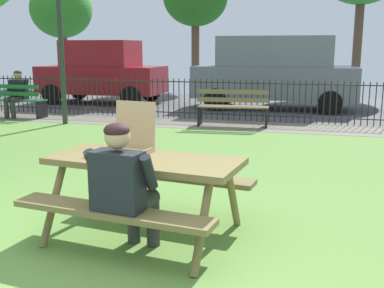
{
  "coord_description": "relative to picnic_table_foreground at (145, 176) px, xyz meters",
  "views": [
    {
      "loc": [
        1.59,
        -2.8,
        1.78
      ],
      "look_at": [
        0.34,
        1.97,
        0.75
      ],
      "focal_mm": 43.61,
      "sensor_mm": 36.0,
      "label": 1
    }
  ],
  "objects": [
    {
      "name": "parked_car_left",
      "position": [
        0.38,
        9.81,
        0.5
      ],
      "size": [
        4.6,
        1.96,
        2.08
      ],
      "color": "slate",
      "rests_on": "ground"
    },
    {
      "name": "street_asphalt",
      "position": [
        -0.09,
        10.36,
        -0.6
      ],
      "size": [
        28.0,
        6.17,
        0.01
      ],
      "primitive_type": "cube",
      "color": "#515154"
    },
    {
      "name": "park_bench_center",
      "position": [
        -0.26,
        6.43,
        -0.18
      ],
      "size": [
        1.63,
        0.58,
        0.85
      ],
      "color": "brown",
      "rests_on": "ground"
    },
    {
      "name": "park_bench_left",
      "position": [
        -5.93,
        6.43,
        -0.18
      ],
      "size": [
        1.61,
        0.49,
        0.85
      ],
      "color": "#216633",
      "rests_on": "ground"
    },
    {
      "name": "far_tree_left",
      "position": [
        -9.55,
        15.31,
        2.76
      ],
      "size": [
        2.72,
        2.72,
        4.62
      ],
      "color": "brown",
      "rests_on": "ground"
    },
    {
      "name": "cobblestone_walkway",
      "position": [
        -0.09,
        6.57,
        -0.6
      ],
      "size": [
        28.0,
        1.4,
        0.01
      ],
      "primitive_type": "cube",
      "color": "gray"
    },
    {
      "name": "ground",
      "position": [
        -0.09,
        1.05,
        -0.61
      ],
      "size": [
        28.0,
        12.44,
        0.02
      ],
      "primitive_type": "cube",
      "color": "#6A9944"
    },
    {
      "name": "lamp_post_walkway",
      "position": [
        -4.16,
        5.8,
        2.01
      ],
      "size": [
        0.28,
        0.28,
        4.31
      ],
      "color": "#2D382D",
      "rests_on": "ground"
    },
    {
      "name": "parked_car_far_left",
      "position": [
        -5.07,
        9.81,
        0.41
      ],
      "size": [
        3.93,
        1.88,
        1.98
      ],
      "color": "maroon",
      "rests_on": "ground"
    },
    {
      "name": "person_on_park_bench",
      "position": [
        -5.87,
        6.45,
        0.06
      ],
      "size": [
        0.62,
        0.61,
        1.19
      ],
      "color": "#353535",
      "rests_on": "ground"
    },
    {
      "name": "picnic_table_foreground",
      "position": [
        0.0,
        0.0,
        0.0
      ],
      "size": [
        1.98,
        1.7,
        0.79
      ],
      "color": "olive",
      "rests_on": "ground"
    },
    {
      "name": "pizza_box_open",
      "position": [
        -0.22,
        0.14,
        0.27
      ],
      "size": [
        0.49,
        0.52,
        0.49
      ],
      "color": "tan",
      "rests_on": "picnic_table_foreground"
    },
    {
      "name": "adult_at_table",
      "position": [
        0.01,
        -0.51,
        0.06
      ],
      "size": [
        0.63,
        0.63,
        1.19
      ],
      "color": "#313131",
      "rests_on": "ground"
    },
    {
      "name": "iron_fence_streetside",
      "position": [
        -0.09,
        7.27,
        -0.08
      ],
      "size": [
        21.24,
        0.03,
        1.01
      ],
      "color": "#2D2823",
      "rests_on": "ground"
    }
  ]
}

